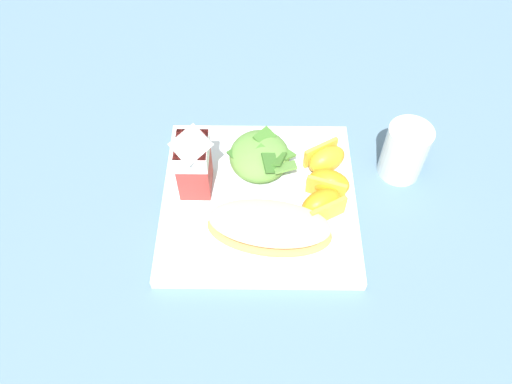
# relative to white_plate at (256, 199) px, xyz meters

# --- Properties ---
(ground) EXTENTS (3.00, 3.00, 0.00)m
(ground) POSITION_rel_white_plate_xyz_m (0.00, 0.00, -0.01)
(ground) COLOR slate
(white_plate) EXTENTS (0.28, 0.28, 0.02)m
(white_plate) POSITION_rel_white_plate_xyz_m (0.00, 0.00, 0.00)
(white_plate) COLOR silver
(white_plate) RESTS_ON ground
(cheesy_pizza_bread) EXTENTS (0.10, 0.18, 0.04)m
(cheesy_pizza_bread) POSITION_rel_white_plate_xyz_m (-0.07, -0.01, 0.03)
(cheesy_pizza_bread) COLOR tan
(cheesy_pizza_bread) RESTS_ON white_plate
(green_salad_pile) EXTENTS (0.10, 0.10, 0.05)m
(green_salad_pile) POSITION_rel_white_plate_xyz_m (0.06, -0.00, 0.03)
(green_salad_pile) COLOR #5B8E3D
(green_salad_pile) RESTS_ON white_plate
(milk_carton) EXTENTS (0.06, 0.05, 0.11)m
(milk_carton) POSITION_rel_white_plate_xyz_m (0.02, 0.09, 0.07)
(milk_carton) COLOR #B7332D
(milk_carton) RESTS_ON white_plate
(orange_wedge_front) EXTENTS (0.06, 0.07, 0.04)m
(orange_wedge_front) POSITION_rel_white_plate_xyz_m (-0.03, -0.09, 0.03)
(orange_wedge_front) COLOR orange
(orange_wedge_front) RESTS_ON white_plate
(orange_wedge_middle) EXTENTS (0.05, 0.07, 0.04)m
(orange_wedge_middle) POSITION_rel_white_plate_xyz_m (0.01, -0.10, 0.03)
(orange_wedge_middle) COLOR orange
(orange_wedge_middle) RESTS_ON white_plate
(orange_wedge_rear) EXTENTS (0.06, 0.07, 0.04)m
(orange_wedge_rear) POSITION_rel_white_plate_xyz_m (0.06, -0.10, 0.03)
(orange_wedge_rear) COLOR orange
(orange_wedge_rear) RESTS_ON white_plate
(drinking_clear_cup) EXTENTS (0.06, 0.06, 0.09)m
(drinking_clear_cup) POSITION_rel_white_plate_xyz_m (0.06, -0.21, 0.04)
(drinking_clear_cup) COLOR silver
(drinking_clear_cup) RESTS_ON ground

